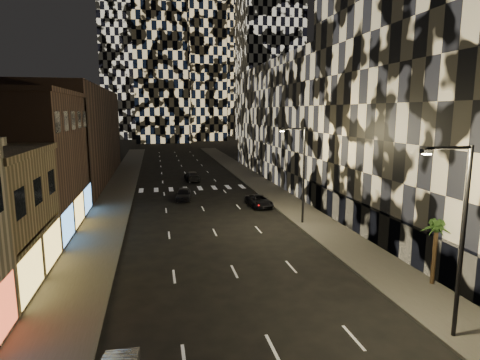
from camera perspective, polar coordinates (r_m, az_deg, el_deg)
name	(u,v)px	position (r m, az deg, el deg)	size (l,w,h in m)	color
sidewalk_left	(118,191)	(56.20, -16.94, -1.48)	(4.00, 120.00, 0.15)	#47443F
sidewalk_right	(262,185)	(57.92, 3.17, -0.74)	(4.00, 120.00, 0.15)	#47443F
curb_left	(134,190)	(56.05, -14.80, -1.41)	(0.20, 120.00, 0.15)	#4C4C47
curb_right	(248,186)	(57.41, 1.14, -0.82)	(0.20, 120.00, 0.15)	#4C4C47
retail_brown	(16,164)	(40.60, -29.22, 1.99)	(10.00, 15.00, 12.00)	#50382D
retail_filler_left	(74,135)	(66.19, -22.58, 5.88)	(10.00, 40.00, 14.00)	#50382D
midrise_right	(458,106)	(38.58, 28.64, 9.16)	(16.00, 25.00, 22.00)	#232326
midrise_base	(368,222)	(35.31, 17.77, -5.67)	(0.60, 25.00, 3.00)	#383838
midrise_filler_right	(311,121)	(66.80, 10.05, 8.22)	(16.00, 40.00, 18.00)	#232326
tower_center_low	(159,0)	(149.62, -11.44, 23.84)	(18.00, 18.00, 95.00)	black
streetlight_near	(459,229)	(20.67, 28.68, -6.19)	(2.55, 0.25, 9.00)	black
streetlight_far	(301,168)	(37.76, 8.72, 1.64)	(2.55, 0.25, 9.00)	black
car_dark_midlane	(184,194)	(48.94, -8.03, -1.98)	(1.73, 4.31, 1.47)	black
car_dark_oncoming	(192,176)	(62.35, -6.83, 0.56)	(2.02, 4.97, 1.44)	black
car_dark_rightlane	(259,201)	(45.13, 2.72, -3.00)	(2.17, 4.72, 1.31)	black
palm_tree	(436,231)	(27.04, 26.14, -6.55)	(2.02, 2.06, 4.03)	#47331E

